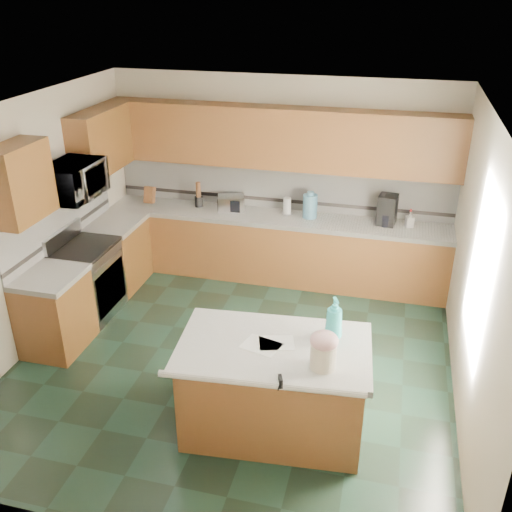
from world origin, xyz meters
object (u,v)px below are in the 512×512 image
(island_top, at_px, (274,348))
(knife_block, at_px, (150,195))
(island_base, at_px, (273,390))
(toaster_oven, at_px, (231,203))
(treat_jar, at_px, (323,356))
(coffee_maker, at_px, (387,210))
(soap_bottle_island, at_px, (334,318))

(island_top, distance_m, knife_block, 3.86)
(island_base, bearing_deg, toaster_oven, 108.09)
(island_top, distance_m, treat_jar, 0.51)
(island_top, height_order, treat_jar, treat_jar)
(island_top, bearing_deg, coffee_maker, 69.97)
(toaster_oven, bearing_deg, island_base, -83.87)
(toaster_oven, height_order, coffee_maker, coffee_maker)
(island_base, xyz_separation_m, treat_jar, (0.45, -0.20, 0.60))
(knife_block, distance_m, coffee_maker, 3.27)
(island_top, xyz_separation_m, soap_bottle_island, (0.48, 0.24, 0.23))
(soap_bottle_island, distance_m, knife_block, 4.01)
(island_base, bearing_deg, coffee_maker, 69.97)
(island_base, height_order, knife_block, knife_block)
(island_base, bearing_deg, knife_block, 124.61)
(island_top, xyz_separation_m, treat_jar, (0.45, -0.20, 0.14))
(toaster_oven, bearing_deg, island_top, -83.87)
(soap_bottle_island, relative_size, knife_block, 1.71)
(treat_jar, xyz_separation_m, knife_block, (-2.91, 3.17, 0.01))
(island_top, bearing_deg, island_base, 85.03)
(treat_jar, relative_size, knife_block, 0.95)
(island_top, bearing_deg, treat_jar, -28.87)
(island_top, relative_size, knife_block, 7.12)
(island_top, relative_size, coffee_maker, 4.30)
(soap_bottle_island, height_order, toaster_oven, soap_bottle_island)
(soap_bottle_island, bearing_deg, coffee_maker, 59.40)
(soap_bottle_island, xyz_separation_m, toaster_oven, (-1.74, 2.73, -0.10))
(knife_block, height_order, coffee_maker, coffee_maker)
(island_base, bearing_deg, soap_bottle_island, 21.69)
(island_base, xyz_separation_m, toaster_oven, (-1.26, 2.97, 0.59))
(soap_bottle_island, bearing_deg, island_base, -177.11)
(island_top, relative_size, soap_bottle_island, 4.16)
(toaster_oven, distance_m, coffee_maker, 2.08)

